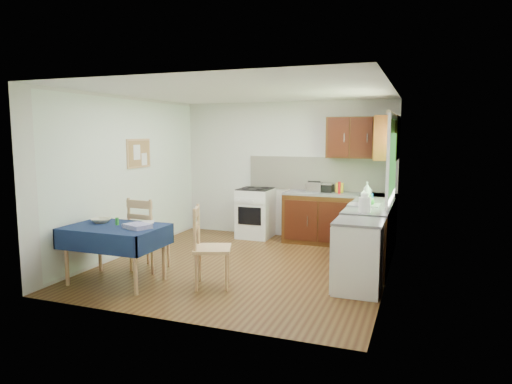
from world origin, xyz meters
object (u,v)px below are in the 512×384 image
(dish_rack, at_px, (364,204))
(kettle, at_px, (365,203))
(sandwich_press, at_px, (325,187))
(dining_table, at_px, (115,234))
(toaster, at_px, (314,187))
(chair_near, at_px, (208,244))
(chair_far, at_px, (147,232))

(dish_rack, xyz_separation_m, kettle, (0.08, -0.56, 0.10))
(sandwich_press, relative_size, dish_rack, 0.64)
(dining_table, relative_size, toaster, 4.70)
(dining_table, xyz_separation_m, kettle, (2.98, 1.23, 0.38))
(chair_near, bearing_deg, toaster, -35.13)
(chair_near, bearing_deg, dining_table, 81.93)
(dining_table, bearing_deg, sandwich_press, 62.59)
(sandwich_press, bearing_deg, chair_far, -118.56)
(chair_far, height_order, kettle, kettle)
(toaster, height_order, sandwich_press, toaster)
(toaster, distance_m, kettle, 2.07)
(sandwich_press, bearing_deg, kettle, -54.48)
(sandwich_press, xyz_separation_m, kettle, (0.92, -1.89, 0.04))
(chair_far, height_order, sandwich_press, sandwich_press)
(chair_near, bearing_deg, dish_rack, -68.81)
(dish_rack, bearing_deg, chair_far, -175.71)
(dish_rack, bearing_deg, kettle, -100.56)
(toaster, bearing_deg, kettle, -34.28)
(dining_table, distance_m, kettle, 3.25)
(dining_table, bearing_deg, kettle, 28.53)
(kettle, bearing_deg, chair_far, -167.67)
(chair_far, bearing_deg, dining_table, 87.32)
(chair_near, xyz_separation_m, sandwich_press, (0.88, 2.86, 0.44))
(chair_far, distance_m, dish_rack, 3.09)
(sandwich_press, distance_m, kettle, 2.10)
(kettle, bearing_deg, toaster, 121.43)
(chair_far, bearing_deg, dish_rack, -152.42)
(dining_table, distance_m, chair_far, 0.61)
(chair_far, relative_size, chair_near, 1.01)
(dining_table, height_order, chair_far, chair_far)
(dining_table, height_order, chair_near, chair_near)
(dining_table, xyz_separation_m, chair_far, (0.08, 0.60, -0.09))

